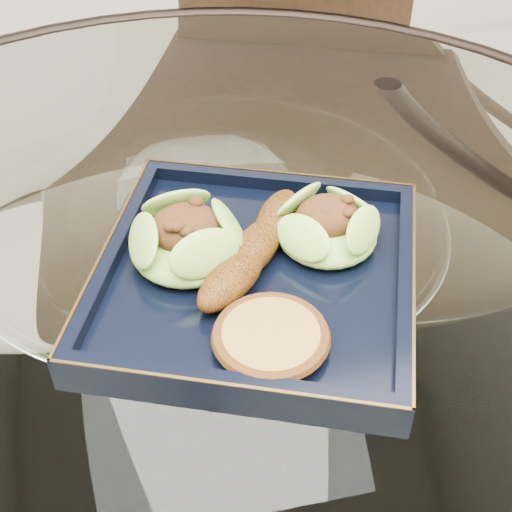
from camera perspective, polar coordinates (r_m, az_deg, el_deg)
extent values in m
cylinder|color=white|center=(0.68, -3.65, -0.04)|extent=(1.10, 1.10, 0.01)
torus|color=black|center=(0.68, -3.65, -0.04)|extent=(1.13, 1.13, 0.02)
cylinder|color=black|center=(1.19, 8.24, -3.01)|extent=(0.04, 0.04, 0.75)
cylinder|color=black|center=(1.16, -19.09, -7.05)|extent=(0.04, 0.04, 0.75)
cube|color=black|center=(1.21, 1.60, 1.58)|extent=(0.49, 0.49, 0.04)
cube|color=black|center=(1.22, 2.89, 15.75)|extent=(0.35, 0.15, 0.42)
cylinder|color=black|center=(1.28, -6.94, -10.11)|extent=(0.03, 0.03, 0.41)
cylinder|color=black|center=(1.25, 8.04, -11.82)|extent=(0.03, 0.03, 0.41)
cylinder|color=black|center=(1.50, -3.99, -0.35)|extent=(0.03, 0.03, 0.41)
cylinder|color=black|center=(1.47, 8.57, -1.60)|extent=(0.03, 0.03, 0.41)
cube|color=black|center=(0.63, 0.00, -2.05)|extent=(0.35, 0.35, 0.02)
ellipsoid|color=#5F9A2C|center=(0.63, -5.51, 1.11)|extent=(0.12, 0.12, 0.04)
ellipsoid|color=#6DA42F|center=(0.64, 5.72, 2.16)|extent=(0.11, 0.11, 0.03)
ellipsoid|color=#6A360B|center=(0.62, -0.08, 0.67)|extent=(0.13, 0.15, 0.03)
cylinder|color=#AA8238|center=(0.56, 1.20, -6.62)|extent=(0.08, 0.08, 0.02)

